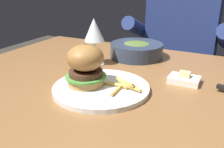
# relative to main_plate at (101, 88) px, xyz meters

# --- Properties ---
(dining_table) EXTENTS (1.26, 0.88, 0.74)m
(dining_table) POSITION_rel_main_plate_xyz_m (0.07, 0.08, -0.10)
(dining_table) COLOR brown
(dining_table) RESTS_ON ground
(main_plate) EXTENTS (0.28, 0.28, 0.01)m
(main_plate) POSITION_rel_main_plate_xyz_m (0.00, 0.00, 0.00)
(main_plate) COLOR white
(main_plate) RESTS_ON dining_table
(burger_sandwich) EXTENTS (0.12, 0.12, 0.13)m
(burger_sandwich) POSITION_rel_main_plate_xyz_m (-0.05, -0.01, 0.07)
(burger_sandwich) COLOR #B78447
(burger_sandwich) RESTS_ON main_plate
(fries_pile) EXTENTS (0.12, 0.09, 0.02)m
(fries_pile) POSITION_rel_main_plate_xyz_m (0.06, 0.01, 0.02)
(fries_pile) COLOR #EABC5B
(fries_pile) RESTS_ON main_plate
(wine_glass) EXTENTS (0.08, 0.08, 0.17)m
(wine_glass) POSITION_rel_main_plate_xyz_m (-0.14, 0.19, 0.12)
(wine_glass) COLOR silver
(wine_glass) RESTS_ON dining_table
(butter_dish) EXTENTS (0.09, 0.06, 0.04)m
(butter_dish) POSITION_rel_main_plate_xyz_m (0.20, 0.17, 0.00)
(butter_dish) COLOR white
(butter_dish) RESTS_ON dining_table
(soup_bowl) EXTENTS (0.21, 0.21, 0.06)m
(soup_bowl) POSITION_rel_main_plate_xyz_m (-0.03, 0.35, 0.02)
(soup_bowl) COLOR #2D384C
(soup_bowl) RESTS_ON dining_table
(diner_person) EXTENTS (0.51, 0.36, 1.18)m
(diner_person) POSITION_rel_main_plate_xyz_m (0.06, 0.80, -0.18)
(diner_person) COLOR #282833
(diner_person) RESTS_ON ground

